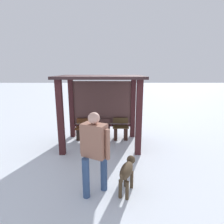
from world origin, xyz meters
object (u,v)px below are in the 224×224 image
bench_center_inside (102,132)px  dog (127,171)px  bench_left_inside (84,131)px  bus_shelter (102,95)px  person_walking (95,147)px  bench_right_inside (121,131)px

bench_center_inside → dog: bench_center_inside is taller
bench_center_inside → dog: (0.66, -2.91, 0.18)m
bench_left_inside → dog: (1.32, -2.91, 0.17)m
bench_left_inside → bus_shelter: bearing=-19.6°
person_walking → dog: (0.64, 0.06, -0.54)m
person_walking → dog: size_ratio=2.06×
bench_right_inside → person_walking: (-0.65, -2.96, 0.70)m
bus_shelter → bench_right_inside: 1.52m
bus_shelter → dog: bus_shelter is taller
bench_center_inside → person_walking: 3.05m
bench_left_inside → dog: bench_left_inside is taller
person_walking → dog: person_walking is taller
bus_shelter → dog: bearing=-76.1°
bus_shelter → person_walking: bearing=-89.6°
bus_shelter → bench_center_inside: bus_shelter is taller
bench_right_inside → person_walking: size_ratio=0.45×
bench_center_inside → dog: 2.99m
bus_shelter → bench_center_inside: size_ratio=3.68×
bench_left_inside → bench_right_inside: bench_right_inside is taller
bench_center_inside → person_walking: size_ratio=0.42×
bench_right_inside → dog: 2.91m
bench_right_inside → person_walking: person_walking is taller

